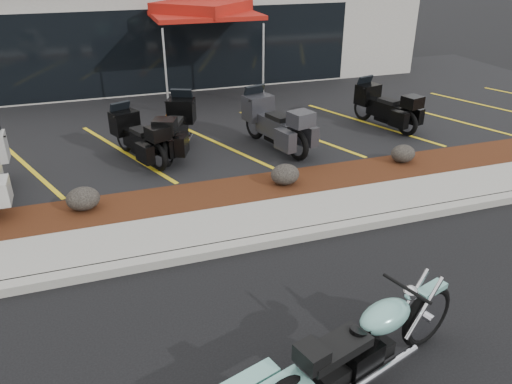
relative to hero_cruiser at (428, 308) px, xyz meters
name	(u,v)px	position (x,y,z in m)	size (l,w,h in m)	color
ground	(304,271)	(-0.79, 1.91, -0.57)	(90.00, 90.00, 0.00)	black
curb	(283,238)	(-0.79, 2.81, -0.49)	(24.00, 0.25, 0.15)	gray
sidewalk	(269,219)	(-0.79, 3.51, -0.49)	(24.00, 1.20, 0.15)	gray
mulch_bed	(249,191)	(-0.79, 4.71, -0.49)	(24.00, 1.20, 0.16)	black
upper_lot	(193,115)	(-0.79, 10.11, -0.49)	(26.00, 9.60, 0.15)	black
dealership_building	(156,19)	(-0.79, 16.38, 1.44)	(18.00, 8.16, 4.00)	#A4A094
boulder_left	(83,199)	(-3.96, 4.82, -0.19)	(0.61, 0.51, 0.43)	black
boulder_mid	(285,174)	(-0.03, 4.66, -0.19)	(0.60, 0.50, 0.42)	black
boulder_right	(403,154)	(2.91, 4.89, -0.21)	(0.56, 0.47, 0.40)	black
hero_cruiser	(428,308)	(0.00, 0.00, 0.00)	(3.22, 0.82, 1.13)	#70AFA4
touring_black_front	(123,127)	(-2.96, 7.57, 0.19)	(2.08, 0.79, 1.21)	black
touring_black_mid	(183,115)	(-1.48, 7.87, 0.24)	(2.26, 0.86, 1.31)	black
touring_grey	(255,112)	(0.24, 7.42, 0.27)	(2.36, 0.90, 1.37)	#2B2B30
touring_black_rear	(364,98)	(3.57, 7.88, 0.20)	(2.14, 0.82, 1.24)	black
traffic_cone	(169,113)	(-1.56, 9.60, -0.21)	(0.31, 0.31, 0.41)	#D05E06
popup_canopy	(202,10)	(-0.01, 11.68, 2.22)	(3.49, 3.49, 2.90)	silver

